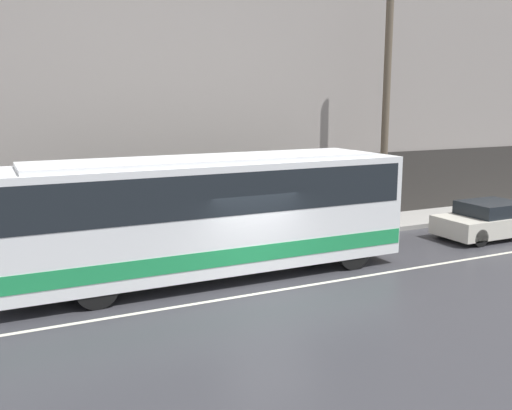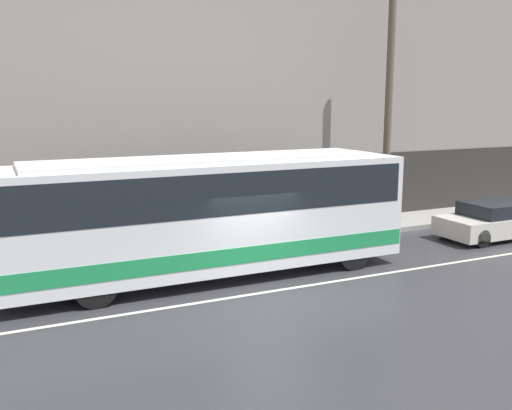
% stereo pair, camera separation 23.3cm
% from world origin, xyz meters
% --- Properties ---
extents(ground_plane, '(60.00, 60.00, 0.00)m').
position_xyz_m(ground_plane, '(0.00, 0.00, 0.00)').
color(ground_plane, '#333338').
extents(sidewalk, '(60.00, 2.41, 0.18)m').
position_xyz_m(sidewalk, '(0.00, 5.20, 0.09)').
color(sidewalk, gray).
rests_on(sidewalk, ground_plane).
extents(building_facade, '(60.00, 0.35, 13.95)m').
position_xyz_m(building_facade, '(0.00, 6.55, 6.76)').
color(building_facade, gray).
rests_on(building_facade, ground_plane).
extents(lane_stripe, '(54.00, 0.14, 0.01)m').
position_xyz_m(lane_stripe, '(0.00, 0.00, 0.00)').
color(lane_stripe, beige).
rests_on(lane_stripe, ground_plane).
extents(transit_bus, '(11.50, 2.53, 3.43)m').
position_xyz_m(transit_bus, '(-0.86, 1.85, 1.93)').
color(transit_bus, white).
rests_on(transit_bus, ground_plane).
extents(sedan_white_front, '(4.31, 1.90, 1.32)m').
position_xyz_m(sedan_white_front, '(10.22, 1.85, 0.63)').
color(sedan_white_front, beige).
rests_on(sedan_white_front, ground_plane).
extents(utility_pole_near, '(0.28, 0.28, 8.92)m').
position_xyz_m(utility_pole_near, '(7.38, 4.64, 4.64)').
color(utility_pole_near, brown).
rests_on(utility_pole_near, sidewalk).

